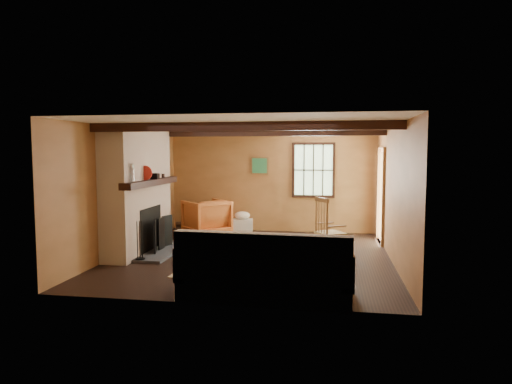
% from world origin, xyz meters
% --- Properties ---
extents(ground, '(5.50, 5.50, 0.00)m').
position_xyz_m(ground, '(0.00, 0.00, 0.00)').
color(ground, black).
rests_on(ground, ground).
extents(room_envelope, '(5.02, 5.52, 2.44)m').
position_xyz_m(room_envelope, '(0.22, 0.26, 1.63)').
color(room_envelope, '#AF713E').
rests_on(room_envelope, ground).
extents(fireplace, '(1.02, 2.30, 2.40)m').
position_xyz_m(fireplace, '(-2.23, -0.00, 1.10)').
color(fireplace, brown).
rests_on(fireplace, ground).
extents(rug, '(2.50, 3.00, 0.01)m').
position_xyz_m(rug, '(0.20, -0.20, 0.00)').
color(rug, tan).
rests_on(rug, ground).
extents(rocking_chair, '(0.91, 0.78, 1.12)m').
position_xyz_m(rocking_chair, '(1.38, 0.19, 0.47)').
color(rocking_chair, tan).
rests_on(rocking_chair, ground).
extents(sofa, '(2.33, 1.12, 0.93)m').
position_xyz_m(sofa, '(0.60, -2.37, 0.33)').
color(sofa, white).
rests_on(sofa, ground).
extents(firewood_pile, '(0.63, 0.11, 0.23)m').
position_xyz_m(firewood_pile, '(-2.01, 2.38, 0.11)').
color(firewood_pile, brown).
rests_on(firewood_pile, ground).
extents(laundry_basket, '(0.55, 0.45, 0.30)m').
position_xyz_m(laundry_basket, '(-0.70, 2.55, 0.15)').
color(laundry_basket, silver).
rests_on(laundry_basket, ground).
extents(basket_pillow, '(0.45, 0.40, 0.19)m').
position_xyz_m(basket_pillow, '(-0.70, 2.55, 0.40)').
color(basket_pillow, white).
rests_on(basket_pillow, laundry_basket).
extents(armchair, '(1.28, 1.29, 0.84)m').
position_xyz_m(armchair, '(-1.42, 1.90, 0.42)').
color(armchair, '#BF6026').
rests_on(armchair, ground).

